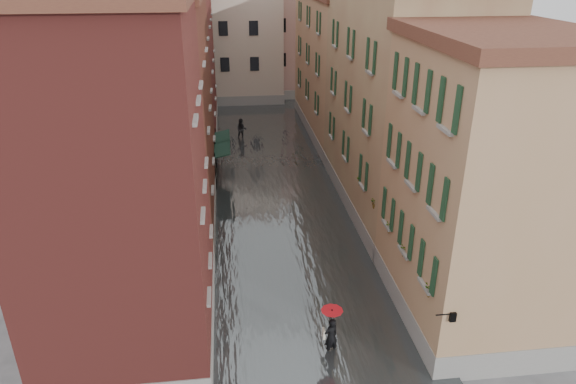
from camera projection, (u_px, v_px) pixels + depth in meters
ground at (301, 294)px, 23.78m from camera, size 120.00×120.00×0.00m
floodwater at (274, 182)px, 35.50m from camera, size 10.00×60.00×0.20m
building_left_near at (119, 192)px, 18.53m from camera, size 6.00×8.00×13.00m
building_left_mid at (155, 115)px, 28.58m from camera, size 6.00×14.00×12.50m
building_left_far at (175, 56)px, 41.83m from camera, size 6.00×16.00×14.00m
building_right_near at (484, 192)px, 20.36m from camera, size 6.00×8.00×11.50m
building_right_mid at (398, 103)px, 30.00m from camera, size 6.00×14.00×13.00m
building_right_far at (343, 68)px, 43.87m from camera, size 6.00×16.00×11.50m
building_end_cream at (224, 38)px, 55.13m from camera, size 12.00×9.00×13.00m
building_end_pink at (304, 39)px, 58.13m from camera, size 10.00×9.00×12.00m
awning_near at (222, 150)px, 34.55m from camera, size 1.09×3.01×2.80m
awning_far at (222, 138)px, 36.90m from camera, size 1.09×2.72×2.80m
wall_lantern at (452, 316)px, 17.59m from camera, size 0.71×0.22×0.35m
window_planters at (391, 219)px, 23.13m from camera, size 0.59×11.08×0.84m
pedestrian_main at (331, 329)px, 19.75m from camera, size 0.85×0.85×2.06m
pedestrian_far at (242, 130)px, 43.76m from camera, size 0.92×0.72×1.87m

